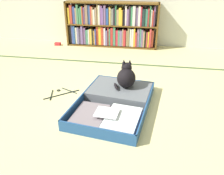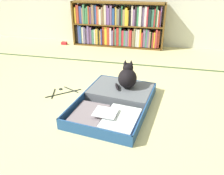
# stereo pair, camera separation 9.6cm
# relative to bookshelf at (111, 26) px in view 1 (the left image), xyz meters

# --- Properties ---
(ground_plane) EXTENTS (10.00, 10.00, 0.00)m
(ground_plane) POSITION_rel_bookshelf_xyz_m (0.25, -2.26, -0.36)
(ground_plane) COLOR #C9C182
(tatami_border) EXTENTS (4.80, 0.05, 0.00)m
(tatami_border) POSITION_rel_bookshelf_xyz_m (0.25, -0.86, -0.36)
(tatami_border) COLOR #3B522D
(tatami_border) RESTS_ON ground_plane
(bookshelf) EXTENTS (1.60, 0.25, 0.76)m
(bookshelf) POSITION_rel_bookshelf_xyz_m (0.00, 0.00, 0.00)
(bookshelf) COLOR brown
(bookshelf) RESTS_ON ground_plane
(open_suitcase) EXTENTS (0.78, 1.05, 0.11)m
(open_suitcase) POSITION_rel_bookshelf_xyz_m (0.41, -2.01, -0.32)
(open_suitcase) COLOR navy
(open_suitcase) RESTS_ON ground_plane
(black_cat) EXTENTS (0.25, 0.24, 0.29)m
(black_cat) POSITION_rel_bookshelf_xyz_m (0.48, -1.79, -0.14)
(black_cat) COLOR black
(black_cat) RESTS_ON open_suitcase
(clothes_hanger) EXTENTS (0.31, 0.29, 0.01)m
(clothes_hanger) POSITION_rel_bookshelf_xyz_m (-0.23, -1.88, -0.36)
(clothes_hanger) COLOR black
(clothes_hanger) RESTS_ON ground_plane
(small_red_pouch) EXTENTS (0.10, 0.07, 0.05)m
(small_red_pouch) POSITION_rel_bookshelf_xyz_m (-0.97, -0.13, -0.34)
(small_red_pouch) COLOR red
(small_red_pouch) RESTS_ON ground_plane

